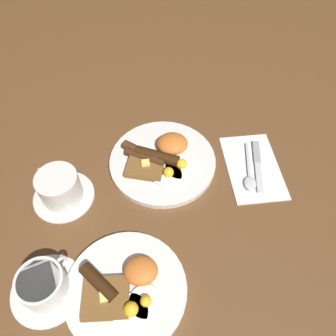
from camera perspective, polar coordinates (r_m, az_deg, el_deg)
ground_plane at (r=0.85m, az=-1.05°, el=0.85°), size 3.00×3.00×0.00m
breakfast_plate_near at (r=0.84m, az=-1.18°, el=1.54°), size 0.27×0.27×0.05m
breakfast_plate_far at (r=0.70m, az=-7.60°, el=-20.20°), size 0.24×0.24×0.05m
teacup_near at (r=0.80m, az=-18.41°, el=-3.37°), size 0.15×0.15×0.08m
teacup_far at (r=0.72m, az=-20.88°, el=-18.56°), size 0.15×0.15×0.07m
napkin at (r=0.87m, az=14.45°, el=0.22°), size 0.15×0.22×0.01m
knife at (r=0.87m, az=15.23°, el=0.92°), size 0.03×0.16×0.01m
spoon at (r=0.84m, az=13.94°, el=-1.63°), size 0.03×0.16×0.01m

